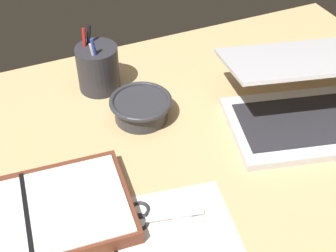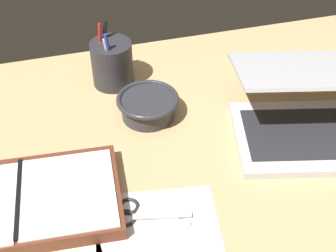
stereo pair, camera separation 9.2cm
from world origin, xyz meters
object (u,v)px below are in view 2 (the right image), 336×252
(planner, at_px, (20,205))
(pen_cup, at_px, (112,63))
(scissors, at_px, (136,213))
(bowl, at_px, (150,105))
(laptop, at_px, (313,113))

(planner, bearing_deg, pen_cup, 60.48)
(scissors, bearing_deg, bowl, 95.61)
(bowl, xyz_separation_m, pen_cup, (-0.06, 0.15, 0.03))
(pen_cup, bearing_deg, laptop, -37.82)
(laptop, bearing_deg, pen_cup, 155.90)
(laptop, bearing_deg, planner, -161.04)
(bowl, relative_size, pen_cup, 0.91)
(laptop, height_order, planner, laptop)
(pen_cup, distance_m, scissors, 0.42)
(planner, bearing_deg, laptop, 9.82)
(pen_cup, bearing_deg, bowl, -69.06)
(planner, bearing_deg, scissors, -13.58)
(pen_cup, bearing_deg, scissors, -94.98)
(bowl, xyz_separation_m, scissors, (-0.09, -0.27, -0.03))
(pen_cup, bearing_deg, planner, -124.10)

